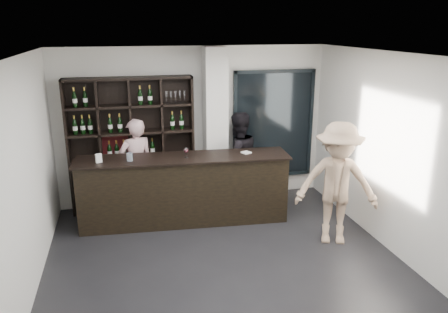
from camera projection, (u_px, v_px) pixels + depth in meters
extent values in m
cube|color=black|center=(229.00, 272.00, 6.00)|extent=(5.00, 5.50, 0.01)
cube|color=silver|center=(215.00, 128.00, 7.95)|extent=(0.40, 0.40, 2.90)
cube|color=black|center=(273.00, 125.00, 8.43)|extent=(1.60, 0.08, 2.10)
cube|color=black|center=(273.00, 125.00, 8.43)|extent=(1.48, 0.02, 1.98)
cube|color=black|center=(184.00, 191.00, 7.38)|extent=(3.45, 0.65, 1.13)
cube|color=black|center=(183.00, 158.00, 7.21)|extent=(3.53, 0.73, 0.03)
imported|color=#CCA2A5|center=(137.00, 166.00, 7.74)|extent=(0.72, 0.57, 1.71)
imported|color=black|center=(237.00, 159.00, 8.06)|extent=(1.00, 0.86, 1.75)
imported|color=tan|center=(337.00, 184.00, 6.58)|extent=(1.41, 1.12, 1.91)
cylinder|color=silver|center=(130.00, 157.00, 6.98)|extent=(0.11, 0.11, 0.13)
cube|color=white|center=(246.00, 152.00, 7.41)|extent=(0.18, 0.18, 0.02)
cube|color=white|center=(99.00, 158.00, 6.89)|extent=(0.11, 0.08, 0.14)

